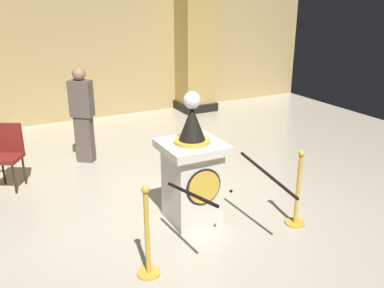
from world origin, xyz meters
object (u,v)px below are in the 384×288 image
Objects in this scene: stanchion_near at (148,245)px; bystander_guest at (82,113)px; stanchion_far at (297,200)px; cafe_chair_red at (8,150)px; pedestal_clock at (192,173)px.

stanchion_near is 3.44m from bystander_guest.
cafe_chair_red is (-3.04, 2.80, 0.23)m from stanchion_far.
pedestal_clock reaches higher than stanchion_near.
pedestal_clock is 1.66× the size of stanchion_near.
bystander_guest reaches higher than cafe_chair_red.
stanchion_far is (1.99, 0.09, -0.00)m from stanchion_near.
cafe_chair_red is (-1.23, -0.51, -0.29)m from bystander_guest.
bystander_guest is at bearing 86.99° from stanchion_near.
stanchion_far is 1.03× the size of cafe_chair_red.
pedestal_clock reaches higher than cafe_chair_red.
bystander_guest reaches higher than stanchion_near.
pedestal_clock is 1.23m from stanchion_near.
stanchion_near is at bearing -139.15° from pedestal_clock.
bystander_guest is (0.18, 3.39, 0.51)m from stanchion_near.
pedestal_clock is 1.73× the size of cafe_chair_red.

